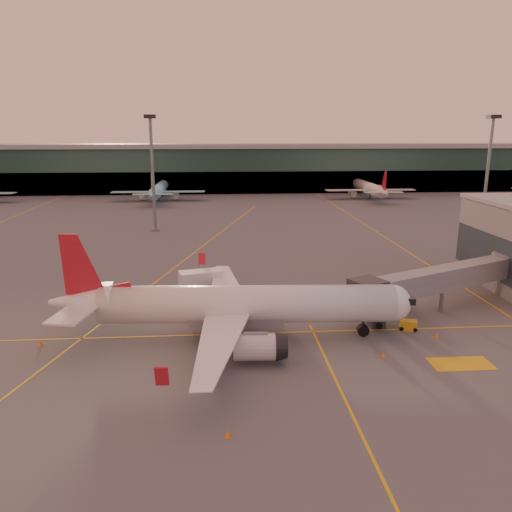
{
  "coord_description": "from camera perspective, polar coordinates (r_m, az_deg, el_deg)",
  "views": [
    {
      "loc": [
        -5.36,
        -47.21,
        22.16
      ],
      "look_at": [
        -0.32,
        20.89,
        5.0
      ],
      "focal_mm": 35.0,
      "sensor_mm": 36.0,
      "label": 1
    }
  ],
  "objects": [
    {
      "name": "cone_tail",
      "position": [
        58.29,
        -23.37,
        -9.14
      ],
      "size": [
        0.5,
        0.5,
        0.63
      ],
      "color": "orange",
      "rests_on": "ground"
    },
    {
      "name": "terminal",
      "position": [
        189.55,
        -2.64,
        10.04
      ],
      "size": [
        400.0,
        20.0,
        17.6
      ],
      "color": "#19382D",
      "rests_on": "ground"
    },
    {
      "name": "mast_west_near",
      "position": [
        114.38,
        -11.76,
        10.16
      ],
      "size": [
        2.4,
        2.4,
        25.6
      ],
      "color": "slate",
      "rests_on": "ground"
    },
    {
      "name": "mast_east_near",
      "position": [
        124.99,
        25.02,
        9.46
      ],
      "size": [
        2.4,
        2.4,
        25.6
      ],
      "color": "slate",
      "rests_on": "ground"
    },
    {
      "name": "taxi_markings",
      "position": [
        94.35,
        -5.3,
        0.46
      ],
      "size": [
        100.12,
        173.0,
        0.01
      ],
      "color": "gold",
      "rests_on": "ground"
    },
    {
      "name": "pushback_tug",
      "position": [
        66.87,
        15.78,
        -5.19
      ],
      "size": [
        3.24,
        1.81,
        1.65
      ],
      "rotation": [
        0.0,
        0.0,
        0.02
      ],
      "color": "black",
      "rests_on": "ground"
    },
    {
      "name": "cone_nose",
      "position": [
        59.11,
        19.95,
        -8.49
      ],
      "size": [
        0.5,
        0.5,
        0.64
      ],
      "color": "orange",
      "rests_on": "ground"
    },
    {
      "name": "main_airplane",
      "position": [
        54.07,
        -2.44,
        -5.71
      ],
      "size": [
        39.15,
        35.26,
        11.82
      ],
      "rotation": [
        0.0,
        0.0,
        -0.05
      ],
      "color": "white",
      "rests_on": "ground"
    },
    {
      "name": "cone_wing_left",
      "position": [
        70.51,
        -3.63,
        -3.98
      ],
      "size": [
        0.5,
        0.5,
        0.63
      ],
      "color": "orange",
      "rests_on": "ground"
    },
    {
      "name": "cone_wing_right",
      "position": [
        39.42,
        -3.26,
        -19.64
      ],
      "size": [
        0.45,
        0.45,
        0.57
      ],
      "color": "orange",
      "rests_on": "ground"
    },
    {
      "name": "ground",
      "position": [
        52.42,
        2.07,
        -10.91
      ],
      "size": [
        600.0,
        600.0,
        0.0
      ],
      "primitive_type": "plane",
      "color": "#4C4F54",
      "rests_on": "ground"
    },
    {
      "name": "distant_aircraft_row",
      "position": [
        167.42,
        -9.61,
        6.3
      ],
      "size": [
        290.0,
        34.0,
        13.0
      ],
      "color": "#8CD7EA",
      "rests_on": "ground"
    },
    {
      "name": "cone_fwd",
      "position": [
        52.89,
        14.35,
        -10.83
      ],
      "size": [
        0.41,
        0.41,
        0.53
      ],
      "color": "orange",
      "rests_on": "ground"
    },
    {
      "name": "jet_bridge",
      "position": [
        67.63,
        21.4,
        -2.4
      ],
      "size": [
        27.26,
        14.98,
        5.85
      ],
      "color": "slate",
      "rests_on": "ground"
    },
    {
      "name": "gpu_cart",
      "position": [
        60.23,
        17.01,
        -7.57
      ],
      "size": [
        2.19,
        1.68,
        1.13
      ],
      "rotation": [
        0.0,
        0.0,
        -0.3
      ],
      "color": "gold",
      "rests_on": "ground"
    },
    {
      "name": "catering_truck",
      "position": [
        66.43,
        -6.27,
        -3.25
      ],
      "size": [
        5.96,
        3.71,
        4.3
      ],
      "rotation": [
        0.0,
        0.0,
        0.26
      ],
      "color": "red",
      "rests_on": "ground"
    }
  ]
}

